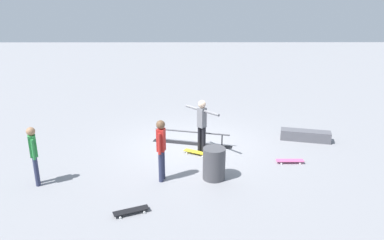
% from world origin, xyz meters
% --- Properties ---
extents(ground_plane, '(60.00, 60.00, 0.00)m').
position_xyz_m(ground_plane, '(0.00, 0.00, 0.00)').
color(ground_plane, gray).
extents(grind_rail, '(2.65, 0.90, 0.44)m').
position_xyz_m(grind_rail, '(0.02, -0.27, 0.19)').
color(grind_rail, black).
rests_on(grind_rail, ground_plane).
extents(skate_ledge, '(1.68, 0.80, 0.35)m').
position_xyz_m(skate_ledge, '(-3.82, -0.56, 0.18)').
color(skate_ledge, '#595960').
rests_on(skate_ledge, ground_plane).
extents(skater_main, '(1.00, 1.05, 1.70)m').
position_xyz_m(skater_main, '(-0.27, 0.50, 0.99)').
color(skater_main, black).
rests_on(skater_main, ground_plane).
extents(skateboard_main, '(0.80, 0.56, 0.09)m').
position_xyz_m(skateboard_main, '(-0.10, 0.58, 0.07)').
color(skateboard_main, yellow).
rests_on(skateboard_main, ground_plane).
extents(bystander_red_shirt, '(0.23, 0.38, 1.67)m').
position_xyz_m(bystander_red_shirt, '(0.83, 2.26, 0.94)').
color(bystander_red_shirt, '#2D3351').
rests_on(bystander_red_shirt, ground_plane).
extents(bystander_green_shirt, '(0.25, 0.35, 1.57)m').
position_xyz_m(bystander_green_shirt, '(4.02, 2.49, 0.89)').
color(bystander_green_shirt, '#2D3351').
rests_on(bystander_green_shirt, ground_plane).
extents(loose_skateboard_black, '(0.81, 0.50, 0.09)m').
position_xyz_m(loose_skateboard_black, '(1.40, 3.86, 0.07)').
color(loose_skateboard_black, black).
rests_on(loose_skateboard_black, ground_plane).
extents(loose_skateboard_pink, '(0.80, 0.26, 0.09)m').
position_xyz_m(loose_skateboard_pink, '(-2.84, 1.23, 0.07)').
color(loose_skateboard_pink, '#E05993').
rests_on(loose_skateboard_pink, ground_plane).
extents(trash_bin, '(0.60, 0.60, 0.87)m').
position_xyz_m(trash_bin, '(-0.55, 2.18, 0.43)').
color(trash_bin, '#47474C').
rests_on(trash_bin, ground_plane).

